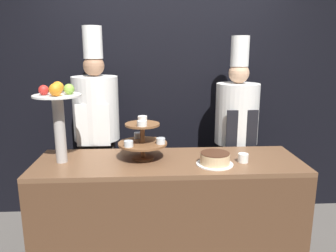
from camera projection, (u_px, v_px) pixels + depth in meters
The scene contains 8 objects.
wall_back at pixel (163, 83), 3.39m from camera, with size 10.00×0.06×2.80m.
buffet_counter at pixel (169, 213), 2.65m from camera, with size 2.06×0.65×0.90m.
tiered_stand at pixel (143, 139), 2.54m from camera, with size 0.38×0.38×0.33m.
fruit_pedestal at pixel (58, 110), 2.42m from camera, with size 0.35×0.35×0.61m.
cake_round at pixel (215, 159), 2.44m from camera, with size 0.28×0.28×0.09m.
cup_white at pixel (243, 158), 2.50m from camera, with size 0.08×0.08×0.07m.
chef_left at pixel (97, 127), 3.06m from camera, with size 0.42×0.42×1.94m.
chef_center_left at pixel (236, 130), 3.15m from camera, with size 0.41×0.41×1.86m.
Camera 1 is at (-0.14, -2.09, 1.74)m, focal length 35.00 mm.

